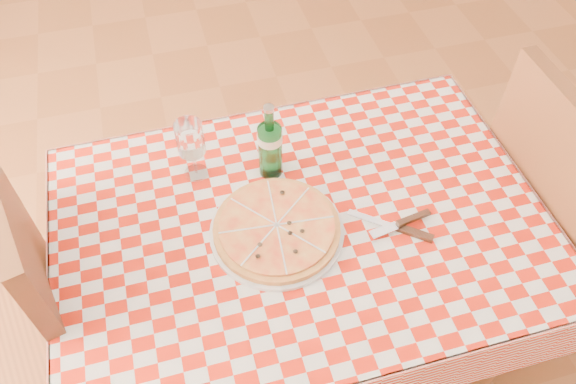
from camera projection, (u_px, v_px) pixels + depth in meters
name	position (u px, v px, depth m)	size (l,w,h in m)	color
dining_table	(301.00, 242.00, 1.56)	(1.20, 0.80, 0.75)	brown
tablecloth	(301.00, 222.00, 1.49)	(1.30, 0.90, 0.01)	#B1190A
chair_near	(556.00, 207.00, 1.72)	(0.48, 0.48, 1.05)	brown
chair_far	(11.00, 315.00, 1.50)	(0.56, 0.56, 1.02)	brown
pizza_plate	(277.00, 228.00, 1.45)	(0.35, 0.35, 0.05)	#C08140
water_bottle	(270.00, 141.00, 1.51)	(0.07, 0.07, 0.25)	#186128
wine_glass	(192.00, 150.00, 1.52)	(0.07, 0.07, 0.19)	white
cutlery	(397.00, 225.00, 1.46)	(0.25, 0.21, 0.03)	silver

